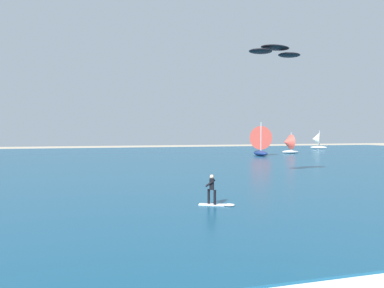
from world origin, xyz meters
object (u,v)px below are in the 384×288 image
at_px(kitesurfer, 215,194).
at_px(sailboat_far_right, 259,140).
at_px(kite, 275,51).
at_px(sailboat_outermost, 316,140).
at_px(sailboat_anchored_offshore, 288,144).

relative_size(kitesurfer, sailboat_far_right, 0.36).
distance_m(kite, sailboat_outermost, 62.68).
bearing_deg(sailboat_outermost, kitesurfer, -128.49).
distance_m(kitesurfer, sailboat_outermost, 74.50).
xyz_separation_m(sailboat_outermost, sailboat_anchored_offshore, (-16.49, -15.21, -0.18)).
bearing_deg(kite, sailboat_outermost, 52.45).
height_order(kitesurfer, sailboat_far_right, sailboat_far_right).
distance_m(sailboat_outermost, sailboat_anchored_offshore, 22.43).
relative_size(sailboat_outermost, sailboat_anchored_offshore, 1.10).
xyz_separation_m(kite, sailboat_outermost, (37.83, 49.21, -8.74)).
relative_size(sailboat_outermost, sailboat_far_right, 0.78).
distance_m(kite, sailboat_anchored_offshore, 41.13).
relative_size(sailboat_far_right, sailboat_anchored_offshore, 1.42).
bearing_deg(sailboat_anchored_offshore, kitesurfer, -124.73).
bearing_deg(sailboat_anchored_offshore, sailboat_far_right, -153.44).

